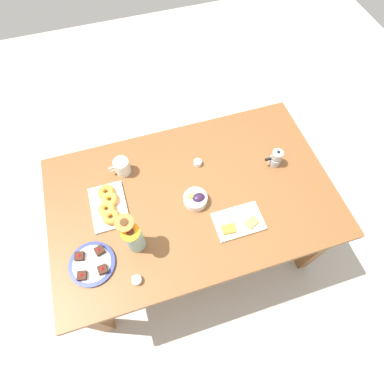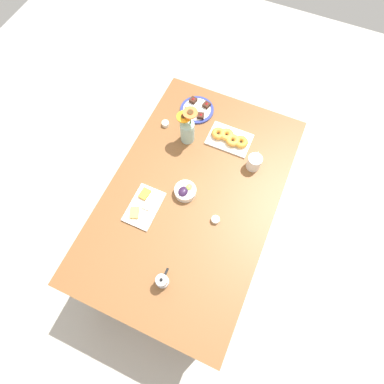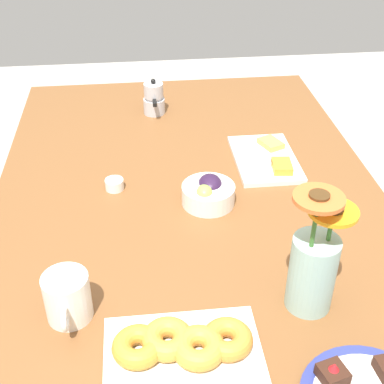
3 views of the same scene
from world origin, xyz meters
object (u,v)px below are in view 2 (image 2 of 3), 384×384
object	(u,v)px
croissant_platter	(229,138)
dessert_plate	(197,110)
dining_table	(192,200)
flower_vase	(187,130)
moka_pot	(162,281)
grape_bowl	(185,191)
jam_cup_honey	(216,220)
jam_cup_berry	(165,124)
cheese_platter	(144,206)
coffee_mug	(254,162)

from	to	relation	value
croissant_platter	dessert_plate	bearing A→B (deg)	64.92
dining_table	flower_vase	xyz separation A→B (m)	(0.36, 0.19, 0.18)
dessert_plate	moka_pot	xyz separation A→B (m)	(-1.13, -0.29, 0.04)
dining_table	grape_bowl	world-z (taller)	grape_bowl
jam_cup_honey	dessert_plate	size ratio (longest dim) A/B	0.21
dessert_plate	flower_vase	bearing A→B (deg)	-171.55
dessert_plate	moka_pot	bearing A→B (deg)	-165.59
jam_cup_honey	jam_cup_berry	distance (m)	0.75
grape_bowl	flower_vase	xyz separation A→B (m)	(0.36, 0.15, 0.07)
dining_table	jam_cup_honey	distance (m)	0.24
dining_table	jam_cup_honey	size ratio (longest dim) A/B	33.33
jam_cup_berry	grape_bowl	bearing A→B (deg)	-140.87
jam_cup_honey	moka_pot	bearing A→B (deg)	163.82
flower_vase	cheese_platter	bearing A→B (deg)	175.56
dining_table	grape_bowl	size ratio (longest dim) A/B	12.10
dining_table	jam_cup_honey	xyz separation A→B (m)	(-0.10, -0.19, 0.10)
grape_bowl	cheese_platter	size ratio (longest dim) A/B	0.51
croissant_platter	moka_pot	bearing A→B (deg)	179.88
cheese_platter	flower_vase	bearing A→B (deg)	-4.44
cheese_platter	coffee_mug	bearing A→B (deg)	-43.97
grape_bowl	coffee_mug	bearing A→B (deg)	-42.48
dining_table	moka_pot	distance (m)	0.55
coffee_mug	grape_bowl	size ratio (longest dim) A/B	0.93
croissant_platter	flower_vase	bearing A→B (deg)	111.21
cheese_platter	dessert_plate	bearing A→B (deg)	-0.53
dessert_plate	moka_pot	distance (m)	1.16
coffee_mug	grape_bowl	world-z (taller)	coffee_mug
jam_cup_honey	jam_cup_berry	world-z (taller)	same
coffee_mug	cheese_platter	world-z (taller)	coffee_mug
coffee_mug	grape_bowl	xyz separation A→B (m)	(-0.34, 0.32, -0.02)
dining_table	flower_vase	size ratio (longest dim) A/B	5.87
flower_vase	croissant_platter	bearing A→B (deg)	-68.79
jam_cup_honey	flower_vase	distance (m)	0.60
dessert_plate	moka_pot	size ratio (longest dim) A/B	1.95
cheese_platter	croissant_platter	xyz separation A→B (m)	(0.64, -0.30, 0.01)
jam_cup_berry	croissant_platter	bearing A→B (deg)	-82.26
coffee_mug	cheese_platter	xyz separation A→B (m)	(-0.52, 0.51, -0.04)
jam_cup_berry	flower_vase	xyz separation A→B (m)	(-0.04, -0.18, 0.08)
jam_cup_berry	dessert_plate	xyz separation A→B (m)	(0.20, -0.15, -0.00)
dining_table	croissant_platter	bearing A→B (deg)	-8.36
dining_table	coffee_mug	xyz separation A→B (m)	(0.34, -0.27, 0.14)
cheese_platter	jam_cup_berry	xyz separation A→B (m)	(0.58, 0.14, 0.00)
jam_cup_berry	moka_pot	xyz separation A→B (m)	(-0.93, -0.44, 0.03)
croissant_platter	dessert_plate	xyz separation A→B (m)	(0.14, 0.29, -0.01)
coffee_mug	cheese_platter	distance (m)	0.73
grape_bowl	cheese_platter	world-z (taller)	grape_bowl
cheese_platter	dessert_plate	size ratio (longest dim) A/B	1.12
coffee_mug	moka_pot	distance (m)	0.90
cheese_platter	dessert_plate	xyz separation A→B (m)	(0.78, -0.01, 0.00)
dining_table	grape_bowl	distance (m)	0.12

